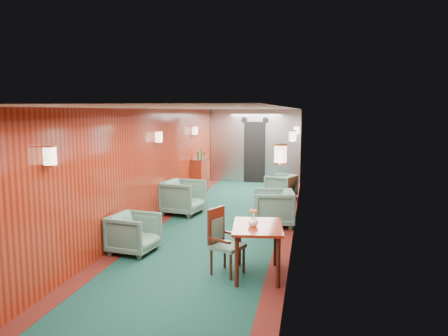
# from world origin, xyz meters

# --- Properties ---
(room) EXTENTS (12.00, 12.10, 2.40)m
(room) POSITION_xyz_m (0.00, 0.00, 1.63)
(room) COLOR #0E3329
(room) RESTS_ON ground
(bulkhead) EXTENTS (2.98, 0.17, 2.39)m
(bulkhead) POSITION_xyz_m (0.00, 5.91, 1.18)
(bulkhead) COLOR #A7A9AE
(bulkhead) RESTS_ON ground
(windows_right) EXTENTS (0.02, 8.60, 0.80)m
(windows_right) POSITION_xyz_m (1.49, 0.25, 1.45)
(windows_right) COLOR #A8ABAF
(windows_right) RESTS_ON ground
(wall_sconces) EXTENTS (2.97, 7.97, 0.25)m
(wall_sconces) POSITION_xyz_m (0.00, 0.57, 1.79)
(wall_sconces) COLOR #FFEEC6
(wall_sconces) RESTS_ON ground
(dining_table) EXTENTS (0.80, 1.06, 0.74)m
(dining_table) POSITION_xyz_m (1.07, -2.37, 0.62)
(dining_table) COLOR maroon
(dining_table) RESTS_ON ground
(side_chair) EXTENTS (0.55, 0.57, 0.96)m
(side_chair) POSITION_xyz_m (0.56, -2.35, 0.52)
(side_chair) COLOR #1C4138
(side_chair) RESTS_ON ground
(credenza) EXTENTS (0.34, 1.10, 1.26)m
(credenza) POSITION_xyz_m (-1.34, 3.86, 0.50)
(credenza) COLOR maroon
(credenza) RESTS_ON ground
(flower_vase) EXTENTS (0.20, 0.20, 0.15)m
(flower_vase) POSITION_xyz_m (1.01, -2.42, 0.82)
(flower_vase) COLOR white
(flower_vase) RESTS_ON dining_table
(armchair_left_near) EXTENTS (0.82, 0.80, 0.66)m
(armchair_left_near) POSITION_xyz_m (-1.07, -1.74, 0.33)
(armchair_left_near) COLOR #1C4138
(armchair_left_near) RESTS_ON ground
(armchair_left_far) EXTENTS (0.99, 0.97, 0.78)m
(armchair_left_far) POSITION_xyz_m (-1.05, 1.06, 0.39)
(armchair_left_far) COLOR #1C4138
(armchair_left_far) RESTS_ON ground
(armchair_right_near) EXTENTS (0.93, 0.91, 0.75)m
(armchair_right_near) POSITION_xyz_m (1.07, 0.43, 0.37)
(armchair_right_near) COLOR #1C4138
(armchair_right_near) RESTS_ON ground
(armchair_right_far) EXTENTS (0.92, 0.91, 0.65)m
(armchair_right_far) POSITION_xyz_m (1.04, 3.33, 0.33)
(armchair_right_far) COLOR #1C4138
(armchair_right_far) RESTS_ON ground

